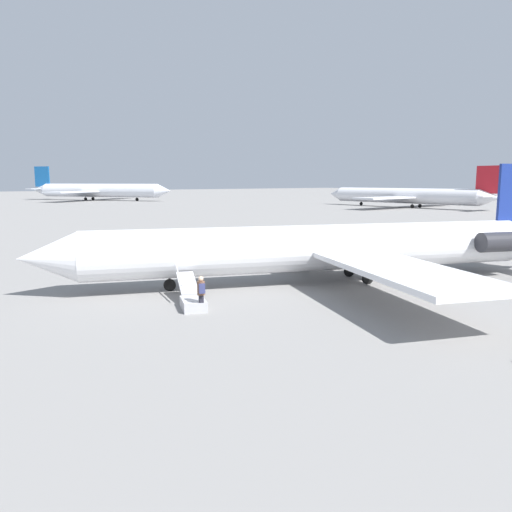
% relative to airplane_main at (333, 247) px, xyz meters
% --- Properties ---
extents(ground_plane, '(600.00, 600.00, 0.00)m').
position_rel_airplane_main_xyz_m(ground_plane, '(0.95, -0.38, -2.15)').
color(ground_plane, gray).
extents(airplane_main, '(32.44, 25.44, 7.21)m').
position_rel_airplane_main_xyz_m(airplane_main, '(0.00, 0.00, 0.00)').
color(airplane_main, white).
rests_on(airplane_main, ground).
extents(airplane_far_left, '(34.57, 45.19, 9.13)m').
position_rel_airplane_main_xyz_m(airplane_far_left, '(-75.81, -50.54, 0.56)').
color(airplane_far_left, silver).
rests_on(airplane_far_left, ground).
extents(airplane_far_center, '(35.62, 44.89, 10.77)m').
position_rel_airplane_main_xyz_m(airplane_far_center, '(-33.69, -135.06, 1.05)').
color(airplane_far_center, silver).
rests_on(airplane_far_center, ground).
extents(boarding_stairs, '(2.41, 4.11, 1.76)m').
position_rel_airplane_main_xyz_m(boarding_stairs, '(9.98, 0.26, -1.77)').
color(boarding_stairs, '#B2B2B7').
rests_on(boarding_stairs, ground).
extents(passenger, '(0.44, 0.57, 1.74)m').
position_rel_airplane_main_xyz_m(passenger, '(10.17, 1.46, -1.15)').
color(passenger, '#23232D').
rests_on(passenger, ground).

